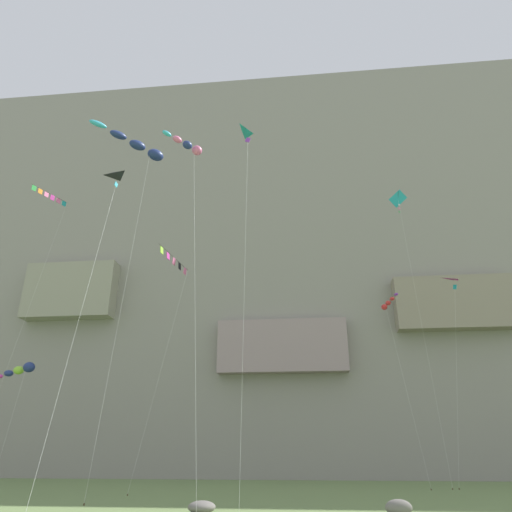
# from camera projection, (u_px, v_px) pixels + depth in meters

# --- Properties ---
(cliff_face) EXTENTS (180.00, 23.13, 56.43)m
(cliff_face) POSITION_uv_depth(u_px,v_px,m) (284.00, 271.00, 70.89)
(cliff_face) COLOR gray
(cliff_face) RESTS_ON ground
(boulder_mid_field) EXTENTS (1.80, 1.81, 0.62)m
(boulder_mid_field) POSITION_uv_depth(u_px,v_px,m) (202.00, 507.00, 24.57)
(boulder_mid_field) COLOR slate
(boulder_mid_field) RESTS_ON ground
(boulder_near_cliff_base) EXTENTS (1.41, 0.90, 0.79)m
(boulder_near_cliff_base) POSITION_uv_depth(u_px,v_px,m) (399.00, 508.00, 23.63)
(boulder_near_cliff_base) COLOR slate
(boulder_near_cliff_base) RESTS_ON ground
(kite_banner_upper_left) EXTENTS (1.88, 5.75, 29.43)m
(kite_banner_upper_left) POSITION_uv_depth(u_px,v_px,m) (48.00, 205.00, 51.13)
(kite_banner_upper_left) COLOR black
(kite_banner_upper_left) RESTS_ON ground
(kite_windsock_high_right) EXTENTS (5.25, 5.92, 28.53)m
(kite_windsock_high_right) POSITION_uv_depth(u_px,v_px,m) (139.00, 146.00, 41.18)
(kite_windsock_high_right) COLOR navy
(kite_windsock_high_right) RESTS_ON ground
(kite_banner_high_center) EXTENTS (2.15, 6.59, 19.42)m
(kite_banner_high_center) POSITION_uv_depth(u_px,v_px,m) (173.00, 267.00, 42.49)
(kite_banner_high_center) COLOR black
(kite_banner_high_center) RESTS_ON ground
(kite_delta_far_right) EXTENTS (1.12, 2.50, 24.01)m
(kite_delta_far_right) POSITION_uv_depth(u_px,v_px,m) (253.00, 149.00, 33.12)
(kite_delta_far_right) COLOR teal
(kite_delta_far_right) RESTS_ON ground
(kite_windsock_low_right) EXTENTS (4.15, 5.09, 23.51)m
(kite_windsock_low_right) POSITION_uv_depth(u_px,v_px,m) (188.00, 146.00, 33.11)
(kite_windsock_low_right) COLOR pink
(kite_windsock_low_right) RESTS_ON ground
(kite_delta_low_left) EXTENTS (1.21, 5.68, 17.77)m
(kite_delta_low_left) POSITION_uv_depth(u_px,v_px,m) (116.00, 199.00, 27.07)
(kite_delta_low_left) COLOR black
(kite_delta_low_left) RESTS_ON ground
(kite_delta_far_left) EXTENTS (4.29, 1.92, 18.51)m
(kite_delta_far_left) POSITION_uv_depth(u_px,v_px,m) (459.00, 287.00, 46.33)
(kite_delta_far_left) COLOR #CC3399
(kite_delta_far_left) RESTS_ON ground
(kite_windsock_low_center) EXTENTS (5.28, 4.94, 10.38)m
(kite_windsock_low_center) POSITION_uv_depth(u_px,v_px,m) (20.00, 370.00, 41.90)
(kite_windsock_low_center) COLOR navy
(kite_windsock_low_center) RESTS_ON ground
(kite_windsock_mid_right) EXTENTS (1.58, 6.50, 18.07)m
(kite_windsock_mid_right) POSITION_uv_depth(u_px,v_px,m) (388.00, 304.00, 49.66)
(kite_windsock_mid_right) COLOR red
(kite_windsock_mid_right) RESTS_ON ground
(kite_diamond_upper_right) EXTENTS (2.10, 1.67, 29.56)m
(kite_diamond_upper_right) POSITION_uv_depth(u_px,v_px,m) (399.00, 206.00, 50.61)
(kite_diamond_upper_right) COLOR teal
(kite_diamond_upper_right) RESTS_ON ground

